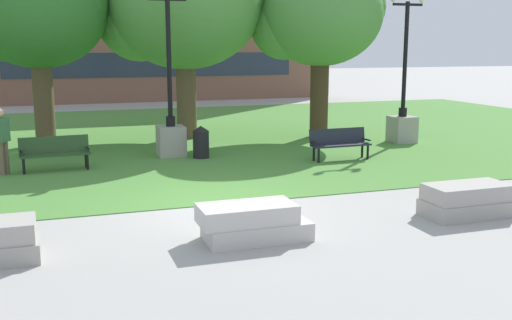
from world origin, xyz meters
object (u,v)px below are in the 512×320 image
at_px(lamp_post_left, 403,112).
at_px(trash_bin, 201,142).
at_px(park_bench_near_left, 55,151).
at_px(lamp_post_center, 171,122).
at_px(person_bystander_near_lawn, 2,138).
at_px(concrete_block_left, 252,223).
at_px(concrete_block_right, 468,201).
at_px(park_bench_near_right, 340,142).

height_order(lamp_post_left, trash_bin, lamp_post_left).
bearing_deg(lamp_post_left, park_bench_near_left, -174.40).
bearing_deg(lamp_post_center, person_bystander_near_lawn, -164.50).
bearing_deg(concrete_block_left, park_bench_near_left, 113.58).
distance_m(concrete_block_left, lamp_post_left, 11.75).
distance_m(park_bench_near_left, trash_bin, 4.16).
relative_size(concrete_block_left, concrete_block_right, 1.06).
bearing_deg(park_bench_near_left, lamp_post_center, 18.63).
bearing_deg(person_bystander_near_lawn, park_bench_near_right, -5.67).
relative_size(park_bench_near_left, park_bench_near_right, 1.01).
relative_size(lamp_post_center, lamp_post_left, 1.00).
xyz_separation_m(concrete_block_right, lamp_post_left, (3.74, 8.29, 0.75)).
height_order(concrete_block_left, park_bench_near_left, park_bench_near_left).
bearing_deg(concrete_block_right, park_bench_near_left, 136.82).
relative_size(park_bench_near_right, person_bystander_near_lawn, 1.06).
height_order(lamp_post_center, trash_bin, lamp_post_center).
relative_size(concrete_block_right, park_bench_near_right, 0.99).
xyz_separation_m(lamp_post_center, person_bystander_near_lawn, (-4.62, -1.28, -0.07)).
bearing_deg(lamp_post_left, person_bystander_near_lawn, -174.28).
xyz_separation_m(park_bench_near_right, lamp_post_center, (-4.55, 2.19, 0.51)).
distance_m(concrete_block_right, person_bystander_near_lawn, 11.37).
relative_size(concrete_block_right, park_bench_near_left, 0.98).
height_order(lamp_post_center, person_bystander_near_lawn, lamp_post_center).
bearing_deg(person_bystander_near_lawn, concrete_block_left, -58.02).
xyz_separation_m(lamp_post_center, trash_bin, (0.77, -0.63, -0.55)).
bearing_deg(person_bystander_near_lawn, lamp_post_left, 5.72).
bearing_deg(lamp_post_center, park_bench_near_left, -161.37).
relative_size(park_bench_near_right, lamp_post_center, 0.36).
height_order(park_bench_near_right, person_bystander_near_lawn, person_bystander_near_lawn).
bearing_deg(person_bystander_near_lawn, lamp_post_center, 15.50).
distance_m(concrete_block_left, park_bench_near_left, 7.89).
height_order(park_bench_near_left, person_bystander_near_lawn, person_bystander_near_lawn).
distance_m(trash_bin, person_bystander_near_lawn, 5.45).
xyz_separation_m(lamp_post_left, person_bystander_near_lawn, (-12.65, -1.27, -0.07)).
bearing_deg(concrete_block_left, person_bystander_near_lawn, 121.98).
relative_size(lamp_post_center, trash_bin, 5.32).
distance_m(lamp_post_left, trash_bin, 7.31).
distance_m(concrete_block_right, park_bench_near_left, 10.49).
bearing_deg(trash_bin, park_bench_near_right, -22.48).
distance_m(concrete_block_left, park_bench_near_right, 7.79).
bearing_deg(concrete_block_right, person_bystander_near_lawn, 141.75).
height_order(concrete_block_left, lamp_post_center, lamp_post_center).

